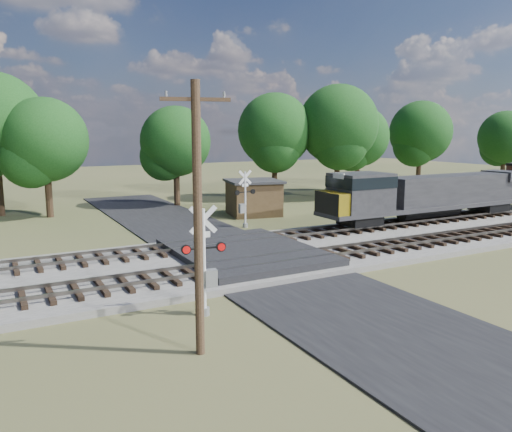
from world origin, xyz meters
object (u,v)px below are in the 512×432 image
crossing_signal_far (244,204)px  equipment_shed (254,197)px  crossing_signal_near (206,270)px  utility_pole (198,214)px

crossing_signal_far → equipment_shed: crossing_signal_far is taller
crossing_signal_near → crossing_signal_far: size_ratio=1.01×
crossing_signal_near → crossing_signal_far: 17.36m
equipment_shed → crossing_signal_near: bearing=-110.9°
crossing_signal_near → utility_pole: bearing=-107.9°
utility_pole → equipment_shed: size_ratio=1.65×
utility_pole → equipment_shed: (13.72, 22.38, -2.91)m
utility_pole → crossing_signal_near: bearing=78.4°
crossing_signal_far → crossing_signal_near: bearing=54.9°
utility_pole → equipment_shed: 26.41m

